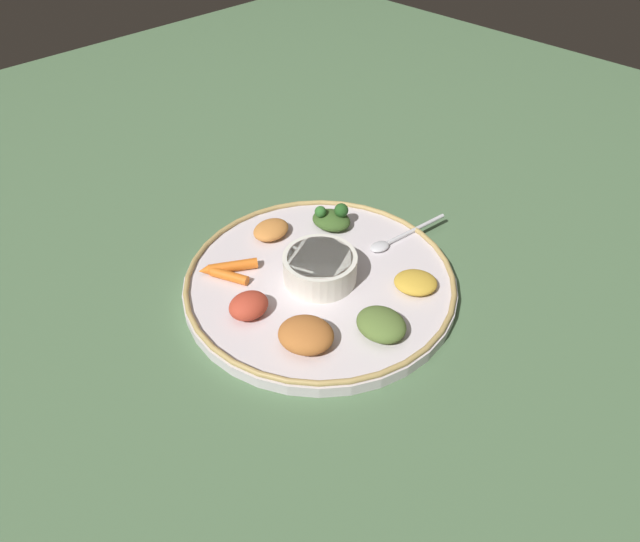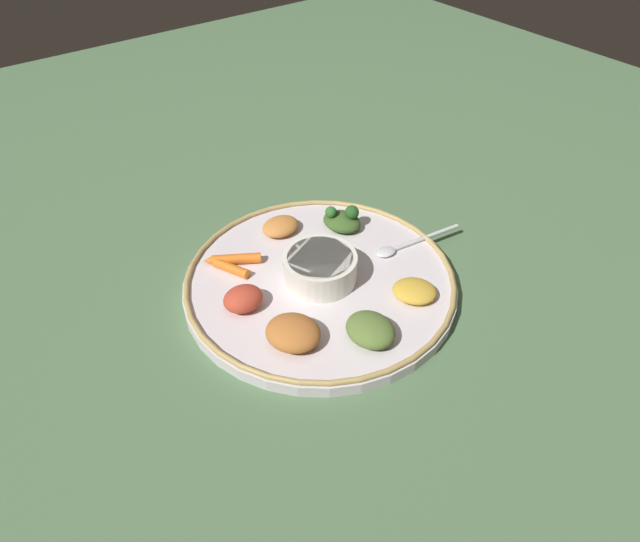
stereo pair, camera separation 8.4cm
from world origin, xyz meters
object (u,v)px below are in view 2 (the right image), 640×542
at_px(center_bowl, 320,267).
at_px(carrot_near_spoon, 233,259).
at_px(greens_pile, 342,220).
at_px(carrot_outer, 228,267).
at_px(spoon, 405,245).

relative_size(center_bowl, carrot_near_spoon, 1.31).
bearing_deg(greens_pile, carrot_outer, -5.17).
bearing_deg(greens_pile, carrot_near_spoon, -8.74).
height_order(spoon, carrot_near_spoon, carrot_near_spoon).
relative_size(spoon, greens_pile, 2.07).
bearing_deg(carrot_near_spoon, spoon, 151.41).
bearing_deg(greens_pile, spoon, 115.08).
bearing_deg(carrot_near_spoon, center_bowl, 128.09).
height_order(carrot_near_spoon, carrot_outer, carrot_near_spoon).
xyz_separation_m(spoon, greens_pile, (0.05, -0.10, 0.01)).
relative_size(center_bowl, spoon, 0.68).
height_order(center_bowl, spoon, center_bowl).
relative_size(carrot_near_spoon, carrot_outer, 1.14).
relative_size(center_bowl, carrot_outer, 1.49).
xyz_separation_m(spoon, carrot_near_spoon, (0.24, -0.13, 0.00)).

